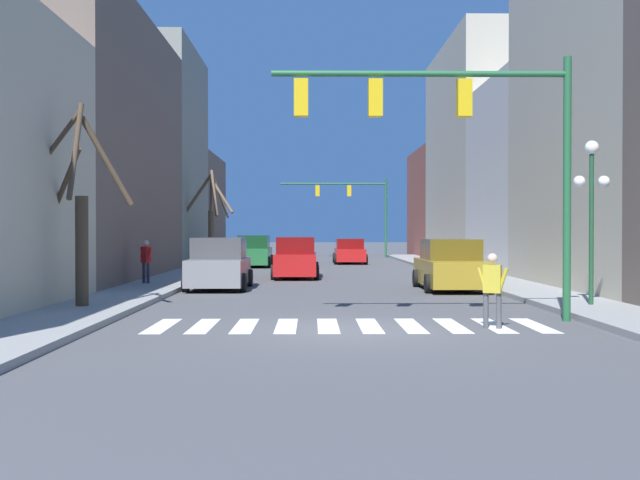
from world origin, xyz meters
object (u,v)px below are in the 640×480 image
object	(u,v)px
pedestrian_waiting_at_curb	(492,284)
traffic_signal_far	(354,199)
street_tree_right_near	(79,215)
traffic_signal_near	(456,125)
street_lamp_right_corner	(592,188)
street_tree_left_mid	(211,218)
car_at_intersection	(296,259)
car_driving_toward_lane	(219,265)
car_parked_left_mid	(254,252)
car_parked_right_near	(450,266)
car_parked_left_far	(350,252)
pedestrian_on_right_sidewalk	(146,258)

from	to	relation	value
pedestrian_waiting_at_curb	traffic_signal_far	bearing A→B (deg)	-64.91
pedestrian_waiting_at_curb	street_tree_right_near	distance (m)	10.47
traffic_signal_near	street_lamp_right_corner	size ratio (longest dim) A/B	1.60
traffic_signal_far	street_tree_left_mid	distance (m)	19.77
street_tree_left_mid	car_at_intersection	bearing A→B (deg)	-57.52
traffic_signal_near	car_at_intersection	bearing A→B (deg)	103.90
street_lamp_right_corner	car_at_intersection	distance (m)	15.98
car_driving_toward_lane	street_tree_left_mid	bearing A→B (deg)	8.73
street_lamp_right_corner	pedestrian_waiting_at_curb	xyz separation A→B (m)	(-3.44, -3.56, -2.22)
traffic_signal_near	street_lamp_right_corner	world-z (taller)	traffic_signal_near
traffic_signal_far	car_driving_toward_lane	world-z (taller)	traffic_signal_far
car_driving_toward_lane	street_tree_right_near	bearing A→B (deg)	159.85
car_parked_left_mid	street_tree_left_mid	world-z (taller)	street_tree_left_mid
street_tree_right_near	traffic_signal_near	bearing A→B (deg)	-13.62
car_parked_right_near	street_tree_right_near	bearing A→B (deg)	122.34
car_at_intersection	street_tree_right_near	bearing A→B (deg)	-20.89
car_parked_left_far	car_driving_toward_lane	size ratio (longest dim) A/B	1.04
car_parked_left_mid	pedestrian_waiting_at_curb	distance (m)	28.23
traffic_signal_near	street_tree_left_mid	bearing A→B (deg)	110.33
car_parked_left_far	pedestrian_on_right_sidewalk	distance (m)	21.52
street_lamp_right_corner	street_tree_left_mid	distance (m)	24.58
car_parked_right_near	car_parked_left_mid	bearing A→B (deg)	25.55
pedestrian_on_right_sidewalk	car_at_intersection	bearing A→B (deg)	-89.37
car_parked_right_near	pedestrian_on_right_sidewalk	world-z (taller)	car_parked_right_near
traffic_signal_far	pedestrian_on_right_sidewalk	distance (m)	32.24
car_driving_toward_lane	car_parked_right_near	distance (m)	8.13
car_at_intersection	pedestrian_on_right_sidewalk	bearing A→B (deg)	-43.72
traffic_signal_near	street_tree_left_mid	xyz separation A→B (m)	(-8.67, 23.40, -1.74)
car_at_intersection	pedestrian_waiting_at_curb	world-z (taller)	car_at_intersection
traffic_signal_far	car_at_intersection	distance (m)	25.64
traffic_signal_far	car_at_intersection	world-z (taller)	traffic_signal_far
street_tree_right_near	car_parked_right_near	bearing A→B (deg)	32.34
traffic_signal_near	traffic_signal_far	size ratio (longest dim) A/B	0.82
pedestrian_waiting_at_curb	pedestrian_on_right_sidewalk	bearing A→B (deg)	-25.27
car_parked_left_far	car_at_intersection	bearing A→B (deg)	167.59
traffic_signal_near	pedestrian_waiting_at_curb	xyz separation A→B (m)	(0.55, -1.23, -3.54)
car_parked_left_mid	car_at_intersection	xyz separation A→B (m)	(2.61, -10.09, -0.01)
car_parked_left_mid	car_at_intersection	bearing A→B (deg)	-165.52
traffic_signal_near	street_tree_right_near	size ratio (longest dim) A/B	1.32
pedestrian_waiting_at_curb	street_tree_left_mid	world-z (taller)	street_tree_left_mid
car_at_intersection	car_driving_toward_lane	world-z (taller)	car_driving_toward_lane
traffic_signal_near	car_parked_left_far	size ratio (longest dim) A/B	1.58
car_at_intersection	pedestrian_waiting_at_curb	xyz separation A→B (m)	(4.51, -17.23, 0.11)
car_parked_left_mid	car_parked_left_far	world-z (taller)	car_parked_left_mid
traffic_signal_far	car_driving_toward_lane	distance (m)	32.42
car_at_intersection	pedestrian_on_right_sidewalk	world-z (taller)	car_at_intersection
street_tree_left_mid	street_tree_right_near	world-z (taller)	street_tree_left_mid
car_at_intersection	car_parked_left_far	xyz separation A→B (m)	(3.12, 14.17, -0.09)
traffic_signal_near	traffic_signal_far	bearing A→B (deg)	89.94
traffic_signal_near	traffic_signal_far	xyz separation A→B (m)	(0.04, 41.06, 0.05)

